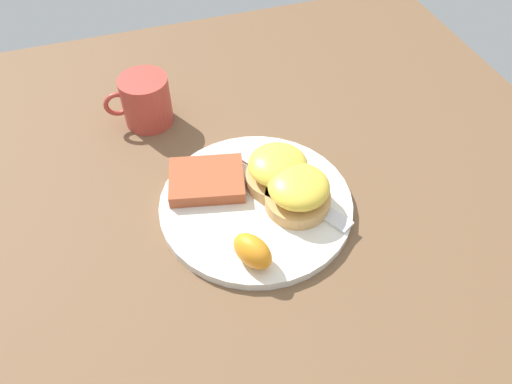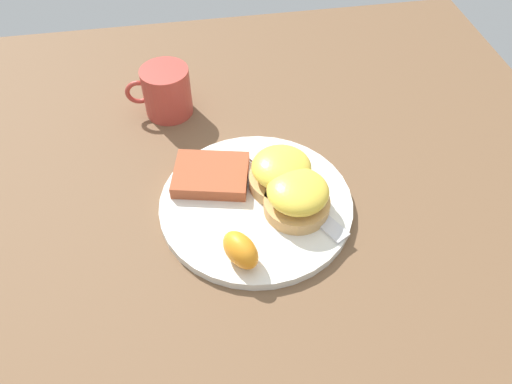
# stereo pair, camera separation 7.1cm
# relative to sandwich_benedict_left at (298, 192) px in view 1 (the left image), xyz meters

# --- Properties ---
(ground_plane) EXTENTS (1.10, 1.10, 0.00)m
(ground_plane) POSITION_rel_sandwich_benedict_left_xyz_m (0.05, -0.03, -0.04)
(ground_plane) COLOR brown
(plate) EXTENTS (0.28, 0.28, 0.01)m
(plate) POSITION_rel_sandwich_benedict_left_xyz_m (0.05, -0.03, -0.03)
(plate) COLOR silver
(plate) RESTS_ON ground_plane
(sandwich_benedict_left) EXTENTS (0.09, 0.09, 0.06)m
(sandwich_benedict_left) POSITION_rel_sandwich_benedict_left_xyz_m (0.00, 0.00, 0.00)
(sandwich_benedict_left) COLOR tan
(sandwich_benedict_left) RESTS_ON plate
(sandwich_benedict_right) EXTENTS (0.09, 0.09, 0.06)m
(sandwich_benedict_right) POSITION_rel_sandwich_benedict_left_xyz_m (0.01, -0.05, 0.00)
(sandwich_benedict_right) COLOR tan
(sandwich_benedict_right) RESTS_ON plate
(hashbrown_patty) EXTENTS (0.13, 0.11, 0.02)m
(hashbrown_patty) POSITION_rel_sandwich_benedict_left_xyz_m (0.11, -0.08, -0.02)
(hashbrown_patty) COLOR #A44C2D
(hashbrown_patty) RESTS_ON plate
(orange_wedge) EXTENTS (0.06, 0.07, 0.04)m
(orange_wedge) POSITION_rel_sandwich_benedict_left_xyz_m (0.09, 0.07, -0.01)
(orange_wedge) COLOR orange
(orange_wedge) RESTS_ON plate
(fork) EXTENTS (0.12, 0.20, 0.00)m
(fork) POSITION_rel_sandwich_benedict_left_xyz_m (-0.01, -0.02, -0.03)
(fork) COLOR silver
(fork) RESTS_ON plate
(cup) EXTENTS (0.11, 0.08, 0.09)m
(cup) POSITION_rel_sandwich_benedict_left_xyz_m (0.17, -0.27, 0.00)
(cup) COLOR #B23D33
(cup) RESTS_ON ground_plane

